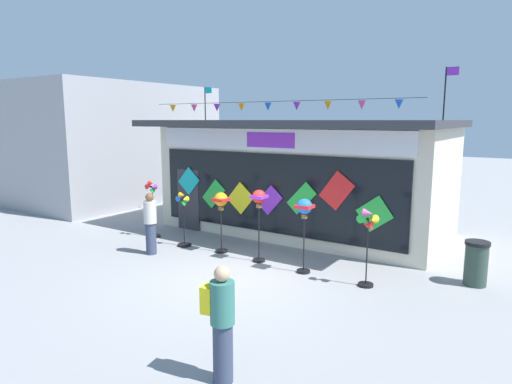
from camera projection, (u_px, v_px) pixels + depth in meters
name	position (u px, v px, depth m)	size (l,w,h in m)	color
ground_plane	(233.00, 279.00, 10.18)	(80.00, 80.00, 0.00)	gray
kite_shop_building	(303.00, 175.00, 14.49)	(9.21, 5.19, 5.00)	beige
wind_spinner_far_left	(152.00, 205.00, 13.66)	(0.39, 0.39, 1.78)	black
wind_spinner_left	(183.00, 216.00, 12.70)	(0.40, 0.40, 1.58)	black
wind_spinner_center_left	(221.00, 205.00, 12.04)	(0.39, 0.39, 1.67)	black
wind_spinner_center_right	(259.00, 204.00, 11.22)	(0.36, 0.36, 1.87)	black
wind_spinner_right	(304.00, 213.00, 10.40)	(0.37, 0.37, 1.79)	black
wind_spinner_far_right	(367.00, 233.00, 9.54)	(0.44, 0.33, 1.74)	black
person_near_camera	(221.00, 321.00, 6.07)	(0.47, 0.35, 1.68)	#333D56
person_mid_plaza	(150.00, 223.00, 11.96)	(0.34, 0.34, 1.68)	#333D56
trash_bin	(476.00, 263.00, 9.74)	(0.52, 0.52, 0.99)	#2D4238
neighbour_building	(106.00, 142.00, 20.79)	(6.76, 8.56, 5.14)	#99999E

